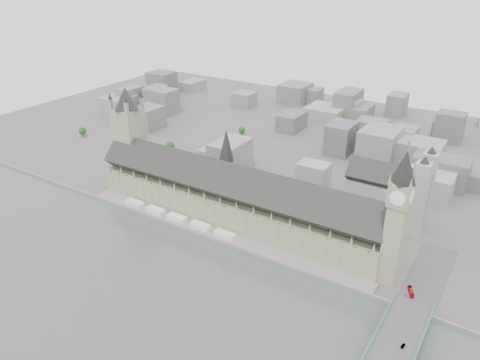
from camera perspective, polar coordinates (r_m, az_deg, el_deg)
The scene contains 13 objects.
ground at distance 395.43m, azimuth -2.47°, elevation -6.26°, with size 900.00×900.00×0.00m, color #595651.
embankment_wall at distance 384.38m, azimuth -3.76°, elevation -7.06°, with size 600.00×1.50×3.00m, color gray.
river_terrace at distance 389.74m, azimuth -3.10°, elevation -6.62°, with size 270.00×15.00×2.00m, color gray.
terrace_tents at distance 409.95m, azimuth -7.66°, elevation -4.59°, with size 118.00×7.00×4.00m.
palace_of_westminster at distance 398.21m, azimuth -0.92°, elevation -2.22°, with size 265.00×40.73×55.44m.
elizabeth_tower at distance 324.60m, azimuth 18.69°, elevation -3.51°, with size 17.00×17.00×107.50m.
victoria_tower at distance 462.10m, azimuth -13.32°, elevation 5.52°, with size 30.00×30.00×100.00m.
central_tower at distance 392.97m, azimuth -1.67°, elevation 3.05°, with size 13.00×13.00×48.00m.
westminster_abbey at distance 420.48m, azimuth 17.68°, elevation -1.58°, with size 68.00×36.00×64.00m.
city_skyline_inland at distance 585.68m, azimuth 11.34°, elevation 6.23°, with size 720.00×360.00×38.00m, color gray, non-canonical shape.
park_trees at distance 440.16m, azimuth 0.89°, elevation -1.58°, with size 110.00×30.00×15.00m, color #224117, non-canonical shape.
red_bus_north at distance 331.76m, azimuth 20.10°, elevation -12.65°, with size 2.57×10.99×3.06m, color #A71613.
car_silver at distance 293.63m, azimuth 19.25°, elevation -18.55°, with size 1.40×4.01×1.32m, color gray.
Camera 1 is at (194.20, -273.89, 208.90)m, focal length 35.00 mm.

